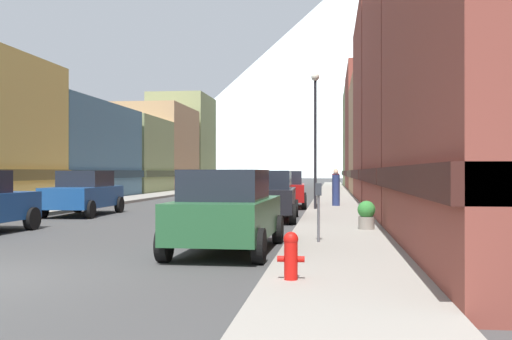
# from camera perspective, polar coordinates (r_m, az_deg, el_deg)

# --- Properties ---
(sidewalk_left) EXTENTS (2.50, 100.00, 0.15)m
(sidewalk_left) POSITION_cam_1_polar(r_m,az_deg,el_deg) (45.54, -8.46, -2.27)
(sidewalk_left) COLOR gray
(sidewalk_left) RESTS_ON ground
(sidewalk_right) EXTENTS (2.50, 100.00, 0.15)m
(sidewalk_right) POSITION_cam_1_polar(r_m,az_deg,el_deg) (43.85, 7.49, -2.35)
(sidewalk_right) COLOR gray
(sidewalk_right) RESTS_ON ground
(storefront_left_2) EXTENTS (7.64, 12.01, 6.05)m
(storefront_left_2) POSITION_cam_1_polar(r_m,az_deg,el_deg) (39.54, -18.60, 1.53)
(storefront_left_2) COLOR slate
(storefront_left_2) RESTS_ON ground
(storefront_left_3) EXTENTS (6.64, 8.29, 6.04)m
(storefront_left_3) POSITION_cam_1_polar(r_m,az_deg,el_deg) (49.20, -12.65, 1.18)
(storefront_left_3) COLOR #8C9966
(storefront_left_3) RESTS_ON ground
(storefront_left_4) EXTENTS (9.12, 9.96, 7.95)m
(storefront_left_4) POSITION_cam_1_polar(r_m,az_deg,el_deg) (58.28, -10.74, 1.88)
(storefront_left_4) COLOR tan
(storefront_left_4) RESTS_ON ground
(storefront_left_5) EXTENTS (6.37, 8.35, 10.23)m
(storefront_left_5) POSITION_cam_1_polar(r_m,az_deg,el_deg) (67.30, -7.06, 2.55)
(storefront_left_5) COLOR #8C9966
(storefront_left_5) RESTS_ON ground
(storefront_right_1) EXTENTS (8.73, 11.07, 10.93)m
(storefront_right_1) POSITION_cam_1_polar(r_m,az_deg,el_deg) (24.47, 20.75, 8.18)
(storefront_right_1) COLOR brown
(storefront_right_1) RESTS_ON ground
(storefront_right_2) EXTENTS (8.12, 11.54, 10.92)m
(storefront_right_2) POSITION_cam_1_polar(r_m,az_deg,el_deg) (36.01, 15.82, 5.48)
(storefront_right_2) COLOR brown
(storefront_right_2) RESTS_ON ground
(storefront_right_3) EXTENTS (8.99, 10.81, 8.69)m
(storefront_right_3) POSITION_cam_1_polar(r_m,az_deg,el_deg) (47.08, 14.30, 2.81)
(storefront_right_3) COLOR tan
(storefront_right_3) RESTS_ON ground
(storefront_right_4) EXTENTS (9.60, 13.05, 11.67)m
(storefront_right_4) POSITION_cam_1_polar(r_m,az_deg,el_deg) (59.40, 13.13, 3.60)
(storefront_right_4) COLOR brown
(storefront_right_4) RESTS_ON ground
(storefront_right_5) EXTENTS (8.61, 13.45, 11.40)m
(storefront_right_5) POSITION_cam_1_polar(r_m,az_deg,el_deg) (72.73, 11.65, 2.80)
(storefront_right_5) COLOR #8C9966
(storefront_right_5) RESTS_ON ground
(car_left_1) EXTENTS (2.16, 4.45, 1.78)m
(car_left_1) POSITION_cam_1_polar(r_m,az_deg,el_deg) (24.90, -16.08, -2.10)
(car_left_1) COLOR #19478C
(car_left_1) RESTS_ON ground
(car_right_0) EXTENTS (2.13, 4.43, 1.78)m
(car_right_0) POSITION_cam_1_polar(r_m,az_deg,el_deg) (12.96, -2.78, -3.87)
(car_right_0) COLOR #265933
(car_right_0) RESTS_ON ground
(car_right_1) EXTENTS (2.20, 4.46, 1.78)m
(car_right_1) POSITION_cam_1_polar(r_m,az_deg,el_deg) (21.32, 1.18, -2.43)
(car_right_1) COLOR black
(car_right_1) RESTS_ON ground
(car_right_2) EXTENTS (2.24, 4.48, 1.78)m
(car_right_2) POSITION_cam_1_polar(r_m,az_deg,el_deg) (29.12, 2.80, -1.83)
(car_right_2) COLOR #9E1111
(car_right_2) RESTS_ON ground
(car_driving_0) EXTENTS (2.06, 4.40, 1.78)m
(car_driving_0) POSITION_cam_1_polar(r_m,az_deg,el_deg) (54.95, 2.58, -1.06)
(car_driving_0) COLOR silver
(car_driving_0) RESTS_ON ground
(fire_hydrant_near) EXTENTS (0.40, 0.22, 0.70)m
(fire_hydrant_near) POSITION_cam_1_polar(r_m,az_deg,el_deg) (8.86, 3.35, -8.01)
(fire_hydrant_near) COLOR red
(fire_hydrant_near) RESTS_ON sidewalk_right
(parking_meter_near) EXTENTS (0.14, 0.10, 1.33)m
(parking_meter_near) POSITION_cam_1_polar(r_m,az_deg,el_deg) (13.57, 5.98, -3.22)
(parking_meter_near) COLOR #595960
(parking_meter_near) RESTS_ON sidewalk_right
(potted_plant_0) EXTENTS (0.49, 0.49, 0.79)m
(potted_plant_0) POSITION_cam_1_polar(r_m,az_deg,el_deg) (16.81, 10.49, -4.19)
(potted_plant_0) COLOR gray
(potted_plant_0) RESTS_ON sidewalk_right
(pedestrian_0) EXTENTS (0.36, 0.36, 1.62)m
(pedestrian_0) POSITION_cam_1_polar(r_m,az_deg,el_deg) (29.65, 7.62, -1.80)
(pedestrian_0) COLOR brown
(pedestrian_0) RESTS_ON sidewalk_right
(pedestrian_1) EXTENTS (0.36, 0.36, 1.68)m
(pedestrian_1) POSITION_cam_1_polar(r_m,az_deg,el_deg) (28.27, 7.64, -1.82)
(pedestrian_1) COLOR navy
(pedestrian_1) RESTS_ON sidewalk_right
(pedestrian_2) EXTENTS (0.36, 0.36, 1.74)m
(pedestrian_2) POSITION_cam_1_polar(r_m,az_deg,el_deg) (29.51, 7.62, -1.69)
(pedestrian_2) COLOR maroon
(pedestrian_2) RESTS_ON sidewalk_right
(streetlamp_right) EXTENTS (0.36, 0.36, 5.86)m
(streetlamp_right) POSITION_cam_1_polar(r_m,az_deg,el_deg) (25.86, 5.67, 4.81)
(streetlamp_right) COLOR black
(streetlamp_right) RESTS_ON sidewalk_right
(mountain_backdrop) EXTENTS (201.02, 201.02, 92.73)m
(mountain_backdrop) POSITION_cam_1_polar(r_m,az_deg,el_deg) (272.77, 9.81, 9.23)
(mountain_backdrop) COLOR silver
(mountain_backdrop) RESTS_ON ground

